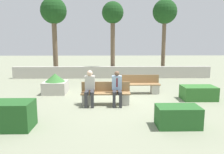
{
  "coord_description": "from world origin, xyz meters",
  "views": [
    {
      "loc": [
        -0.32,
        -9.13,
        2.47
      ],
      "look_at": [
        -0.12,
        0.5,
        0.9
      ],
      "focal_mm": 35.0,
      "sensor_mm": 36.0,
      "label": 1
    }
  ],
  "objects": [
    {
      "name": "bench_left_side",
      "position": [
        1.17,
        1.11,
        0.35
      ],
      "size": [
        2.02,
        0.48,
        0.88
      ],
      "rotation": [
        0.0,
        0.0,
        0.02
      ],
      "color": "#937047",
      "rests_on": "ground_plane"
    },
    {
      "name": "perimeter_wall",
      "position": [
        0.0,
        5.59,
        0.4
      ],
      "size": [
        13.39,
        0.3,
        0.79
      ],
      "color": "#B7B2A8",
      "rests_on": "ground_plane"
    },
    {
      "name": "ground_plane",
      "position": [
        0.0,
        0.0,
        0.0
      ],
      "size": [
        60.0,
        60.0,
        0.0
      ],
      "primitive_type": "plane",
      "color": "gray"
    },
    {
      "name": "person_seated_woman",
      "position": [
        -1.01,
        -0.86,
        0.76
      ],
      "size": [
        0.38,
        0.63,
        1.37
      ],
      "color": "#333338",
      "rests_on": "ground_plane"
    },
    {
      "name": "tree_center_left",
      "position": [
        0.05,
        6.22,
        4.18
      ],
      "size": [
        1.48,
        1.48,
        5.16
      ],
      "color": "brown",
      "rests_on": "ground_plane"
    },
    {
      "name": "hedge_block_near_left",
      "position": [
        -3.09,
        -3.12,
        0.4
      ],
      "size": [
        1.26,
        0.83,
        0.79
      ],
      "color": "#235623",
      "rests_on": "ground_plane"
    },
    {
      "name": "person_seated_man",
      "position": [
        0.05,
        -0.86,
        0.74
      ],
      "size": [
        0.38,
        0.63,
        1.34
      ],
      "color": "#333338",
      "rests_on": "ground_plane"
    },
    {
      "name": "bench_front",
      "position": [
        -0.39,
        -0.72,
        0.34
      ],
      "size": [
        1.94,
        0.48,
        0.88
      ],
      "color": "#937047",
      "rests_on": "ground_plane"
    },
    {
      "name": "hedge_block_mid_left",
      "position": [
        3.58,
        -0.08,
        0.29
      ],
      "size": [
        1.4,
        0.88,
        0.59
      ],
      "color": "#33702D",
      "rests_on": "ground_plane"
    },
    {
      "name": "tree_center_right",
      "position": [
        3.8,
        6.93,
        4.44
      ],
      "size": [
        1.73,
        1.73,
        5.46
      ],
      "color": "brown",
      "rests_on": "ground_plane"
    },
    {
      "name": "hedge_block_near_right",
      "position": [
        1.73,
        -3.08,
        0.31
      ],
      "size": [
        1.24,
        0.72,
        0.62
      ],
      "color": "#286028",
      "rests_on": "ground_plane"
    },
    {
      "name": "planter_corner_left",
      "position": [
        -2.84,
        1.22,
        0.45
      ],
      "size": [
        1.08,
        1.08,
        0.96
      ],
      "color": "#B7B2A8",
      "rests_on": "ground_plane"
    },
    {
      "name": "tree_leftmost",
      "position": [
        -4.13,
        6.97,
        4.45
      ],
      "size": [
        1.85,
        1.85,
        5.57
      ],
      "color": "brown",
      "rests_on": "ground_plane"
    }
  ]
}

